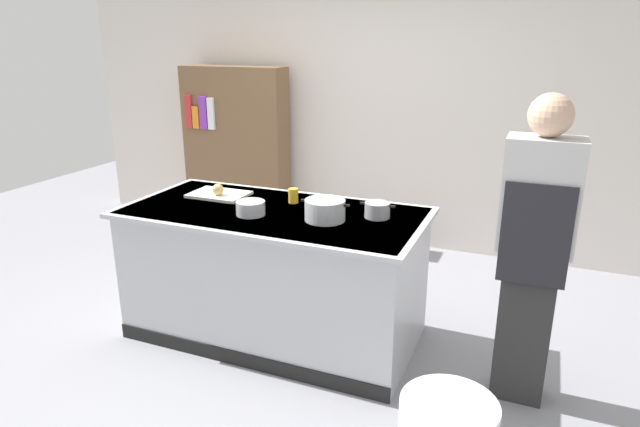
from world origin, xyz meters
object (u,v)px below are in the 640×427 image
object	(u,v)px
onion	(218,189)
bookshelf	(236,151)
juice_cup	(293,196)
mixing_bowl	(251,208)
person_chef	(534,247)
stock_pot	(325,210)
sauce_pan	(377,210)

from	to	relation	value
onion	bookshelf	xyz separation A→B (m)	(-0.86, 1.68, -0.11)
onion	juice_cup	distance (m)	0.55
mixing_bowl	person_chef	distance (m)	1.68
onion	mixing_bowl	world-z (taller)	onion
stock_pot	mixing_bowl	size ratio (longest dim) A/B	1.72
sauce_pan	onion	bearing A→B (deg)	-179.68
onion	sauce_pan	bearing A→B (deg)	0.32
sauce_pan	bookshelf	bearing A→B (deg)	140.31
stock_pot	mixing_bowl	xyz separation A→B (m)	(-0.48, -0.08, -0.02)
juice_cup	onion	bearing A→B (deg)	-170.28
mixing_bowl	bookshelf	world-z (taller)	bookshelf
juice_cup	person_chef	distance (m)	1.57
juice_cup	bookshelf	size ratio (longest dim) A/B	0.06
mixing_bowl	onion	bearing A→B (deg)	148.09
person_chef	stock_pot	bearing A→B (deg)	105.00
person_chef	sauce_pan	bearing A→B (deg)	94.02
sauce_pan	juice_cup	world-z (taller)	juice_cup
onion	stock_pot	bearing A→B (deg)	-10.83
bookshelf	mixing_bowl	bearing A→B (deg)	-56.82
mixing_bowl	juice_cup	world-z (taller)	juice_cup
stock_pot	mixing_bowl	bearing A→B (deg)	-170.26
mixing_bowl	stock_pot	bearing A→B (deg)	9.74
mixing_bowl	bookshelf	bearing A→B (deg)	123.18
onion	mixing_bowl	xyz separation A→B (m)	(0.40, -0.25, -0.02)
onion	juice_cup	size ratio (longest dim) A/B	0.81
mixing_bowl	bookshelf	size ratio (longest dim) A/B	0.11
person_chef	juice_cup	bearing A→B (deg)	95.80
person_chef	bookshelf	world-z (taller)	person_chef
mixing_bowl	sauce_pan	bearing A→B (deg)	18.64
mixing_bowl	bookshelf	distance (m)	2.31
person_chef	bookshelf	size ratio (longest dim) A/B	1.01
bookshelf	onion	bearing A→B (deg)	-62.83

